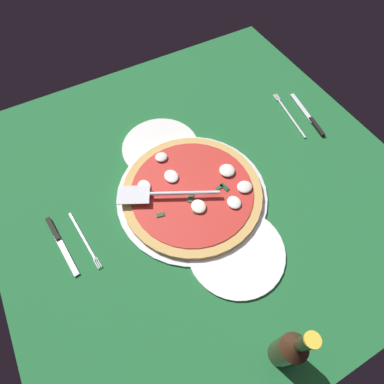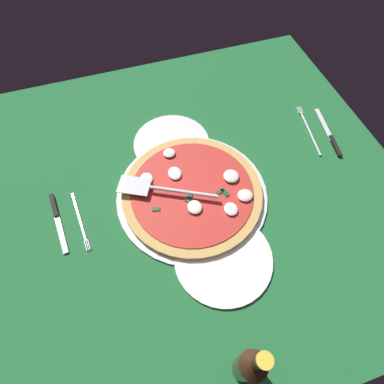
{
  "view_description": "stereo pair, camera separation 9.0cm",
  "coord_description": "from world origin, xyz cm",
  "px_view_note": "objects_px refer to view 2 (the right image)",
  "views": [
    {
      "loc": [
        -44.62,
        27.41,
        78.81
      ],
      "look_at": [
        -2.85,
        4.32,
        2.01
      ],
      "focal_mm": 30.22,
      "sensor_mm": 36.0,
      "label": 1
    },
    {
      "loc": [
        -48.22,
        19.13,
        78.81
      ],
      "look_at": [
        -2.85,
        4.32,
        2.01
      ],
      "focal_mm": 30.22,
      "sensor_mm": 36.0,
      "label": 2
    }
  ],
  "objects_px": {
    "place_setting_near": "(319,133)",
    "beer_bottle": "(251,366)",
    "dinner_plate_left": "(223,258)",
    "dinner_plate_right": "(172,143)",
    "pizza_server": "(162,189)",
    "pizza": "(193,192)",
    "place_setting_far": "(68,219)"
  },
  "relations": [
    {
      "from": "place_setting_near",
      "to": "place_setting_far",
      "type": "relative_size",
      "value": 1.05
    },
    {
      "from": "beer_bottle",
      "to": "pizza",
      "type": "bearing_deg",
      "value": -3.69
    },
    {
      "from": "dinner_plate_left",
      "to": "pizza",
      "type": "relative_size",
      "value": 0.63
    },
    {
      "from": "place_setting_near",
      "to": "beer_bottle",
      "type": "xyz_separation_m",
      "value": [
        -0.54,
        0.49,
        0.08
      ]
    },
    {
      "from": "pizza_server",
      "to": "place_setting_near",
      "type": "height_order",
      "value": "pizza_server"
    },
    {
      "from": "dinner_plate_right",
      "to": "pizza_server",
      "type": "distance_m",
      "value": 0.2
    },
    {
      "from": "place_setting_near",
      "to": "dinner_plate_right",
      "type": "bearing_deg",
      "value": 86.63
    },
    {
      "from": "dinner_plate_left",
      "to": "dinner_plate_right",
      "type": "height_order",
      "value": "same"
    },
    {
      "from": "pizza_server",
      "to": "beer_bottle",
      "type": "relative_size",
      "value": 1.16
    },
    {
      "from": "place_setting_near",
      "to": "beer_bottle",
      "type": "bearing_deg",
      "value": 147.46
    },
    {
      "from": "pizza_server",
      "to": "place_setting_far",
      "type": "bearing_deg",
      "value": 25.41
    },
    {
      "from": "place_setting_near",
      "to": "place_setting_far",
      "type": "bearing_deg",
      "value": 104.0
    },
    {
      "from": "dinner_plate_left",
      "to": "beer_bottle",
      "type": "height_order",
      "value": "beer_bottle"
    },
    {
      "from": "dinner_plate_left",
      "to": "pizza_server",
      "type": "distance_m",
      "value": 0.25
    },
    {
      "from": "place_setting_far",
      "to": "beer_bottle",
      "type": "relative_size",
      "value": 0.97
    },
    {
      "from": "dinner_plate_left",
      "to": "place_setting_near",
      "type": "distance_m",
      "value": 0.54
    },
    {
      "from": "pizza_server",
      "to": "beer_bottle",
      "type": "xyz_separation_m",
      "value": [
        -0.47,
        -0.05,
        0.04
      ]
    },
    {
      "from": "dinner_plate_right",
      "to": "beer_bottle",
      "type": "xyz_separation_m",
      "value": [
        -0.65,
        0.02,
        0.08
      ]
    },
    {
      "from": "pizza",
      "to": "place_setting_near",
      "type": "bearing_deg",
      "value": -78.59
    },
    {
      "from": "dinner_plate_left",
      "to": "place_setting_near",
      "type": "bearing_deg",
      "value": -56.3
    },
    {
      "from": "pizza_server",
      "to": "dinner_plate_left",
      "type": "bearing_deg",
      "value": 140.81
    },
    {
      "from": "pizza",
      "to": "beer_bottle",
      "type": "xyz_separation_m",
      "value": [
        -0.45,
        0.03,
        0.07
      ]
    },
    {
      "from": "pizza_server",
      "to": "beer_bottle",
      "type": "bearing_deg",
      "value": 123.93
    },
    {
      "from": "dinner_plate_right",
      "to": "pizza_server",
      "type": "relative_size",
      "value": 0.91
    },
    {
      "from": "place_setting_far",
      "to": "pizza",
      "type": "bearing_deg",
      "value": 79.09
    },
    {
      "from": "dinner_plate_left",
      "to": "place_setting_near",
      "type": "xyz_separation_m",
      "value": [
        0.3,
        -0.45,
        -0.0
      ]
    },
    {
      "from": "dinner_plate_right",
      "to": "place_setting_far",
      "type": "xyz_separation_m",
      "value": [
        -0.17,
        0.34,
        -0.0
      ]
    },
    {
      "from": "place_setting_far",
      "to": "beer_bottle",
      "type": "bearing_deg",
      "value": 27.52
    },
    {
      "from": "place_setting_near",
      "to": "beer_bottle",
      "type": "distance_m",
      "value": 0.73
    },
    {
      "from": "pizza",
      "to": "beer_bottle",
      "type": "distance_m",
      "value": 0.46
    },
    {
      "from": "dinner_plate_right",
      "to": "pizza",
      "type": "distance_m",
      "value": 0.2
    },
    {
      "from": "dinner_plate_left",
      "to": "place_setting_far",
      "type": "relative_size",
      "value": 1.14
    }
  ]
}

